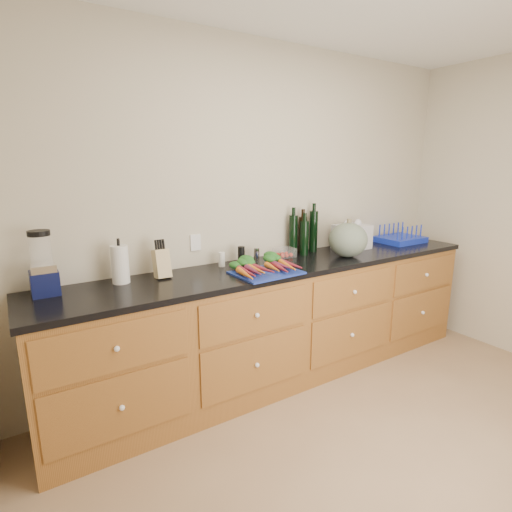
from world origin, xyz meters
TOP-DOWN VIEW (x-y plane):
  - ground at (0.00, 0.00)m, footprint 4.00×4.00m
  - wall_back at (0.00, 1.62)m, footprint 4.10×0.05m
  - cabinets at (0.00, 1.30)m, footprint 3.60×0.64m
  - countertop at (0.00, 1.30)m, footprint 3.64×0.62m
  - cutting_board at (-0.27, 1.14)m, footprint 0.47×0.36m
  - carrots at (-0.27, 1.19)m, footprint 0.46×0.34m
  - squash at (0.58, 1.20)m, footprint 0.31×0.31m
  - blender_appliance at (-1.62, 1.46)m, footprint 0.15×0.15m
  - paper_towel at (-1.19, 1.46)m, footprint 0.11×0.11m
  - knife_block at (-0.92, 1.44)m, footprint 0.10×0.10m
  - grinder_salt at (-0.44, 1.48)m, footprint 0.05×0.05m
  - grinder_pepper at (-0.27, 1.48)m, footprint 0.05×0.05m
  - canister_chrome at (-0.14, 1.48)m, footprint 0.05×0.05m
  - tomato_box at (0.13, 1.47)m, footprint 0.16×0.13m
  - bottles at (0.36, 1.51)m, footprint 0.29×0.15m
  - grocery_bag at (0.84, 1.42)m, footprint 0.30×0.24m
  - dish_rack at (1.46, 1.38)m, footprint 0.43×0.34m

SIDE VIEW (x-z plane):
  - ground at x=0.00m, z-range 0.00..0.00m
  - cabinets at x=0.00m, z-range 0.00..0.90m
  - countertop at x=0.00m, z-range 0.90..0.94m
  - cutting_board at x=-0.27m, z-range 0.94..0.95m
  - tomato_box at x=0.13m, z-range 0.94..1.01m
  - carrots at x=-0.27m, z-range 0.95..1.01m
  - dish_rack at x=1.46m, z-range 0.90..1.07m
  - canister_chrome at x=-0.14m, z-range 0.94..1.05m
  - grinder_salt at x=-0.44m, z-range 0.94..1.05m
  - grinder_pepper at x=-0.27m, z-range 0.94..1.07m
  - knife_block at x=-0.92m, z-range 0.94..1.13m
  - grocery_bag at x=0.84m, z-range 0.94..1.15m
  - paper_towel at x=-1.19m, z-range 0.94..1.19m
  - squash at x=0.58m, z-range 0.94..1.22m
  - bottles at x=0.36m, z-range 0.92..1.28m
  - blender_appliance at x=-1.62m, z-range 0.92..1.30m
  - wall_back at x=0.00m, z-range 0.00..2.60m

